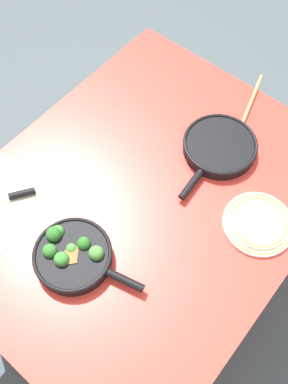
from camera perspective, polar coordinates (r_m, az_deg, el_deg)
The scene contains 7 objects.
ground_plane at distance 2.08m, azimuth 0.00°, elevation -10.36°, with size 14.00×14.00×0.00m, color #424C51.
dining_table_red at distance 1.46m, azimuth 0.00°, elevation -1.81°, with size 1.25×1.00×0.74m.
skillet_broccoli at distance 1.29m, azimuth -9.46°, elevation -8.26°, with size 0.24×0.35×0.08m.
skillet_eggs at distance 1.49m, azimuth 10.00°, elevation 5.97°, with size 0.38×0.26×0.04m.
wooden_spoon at distance 1.59m, azimuth 12.97°, elevation 8.89°, with size 0.40×0.14×0.02m.
grater_knife at distance 1.45m, azimuth -18.17°, elevation -0.86°, with size 0.25×0.18×0.02m.
dinner_plate_stack at distance 1.38m, azimuth 15.03°, elevation -4.00°, with size 0.22×0.22×0.03m.
Camera 1 is at (-0.52, -0.43, 1.96)m, focal length 40.00 mm.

